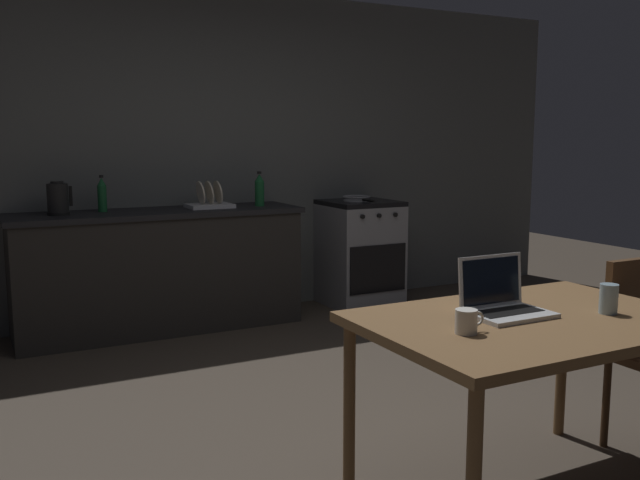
{
  "coord_description": "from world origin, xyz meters",
  "views": [
    {
      "loc": [
        -1.84,
        -2.82,
        1.45
      ],
      "look_at": [
        0.06,
        0.85,
        0.84
      ],
      "focal_mm": 38.97,
      "sensor_mm": 36.0,
      "label": 1
    }
  ],
  "objects_px": {
    "laptop": "(504,303)",
    "frying_pan": "(357,198)",
    "electric_kettle": "(58,199)",
    "coffee_mug": "(467,321)",
    "bottle": "(260,190)",
    "stove_oven": "(360,253)",
    "dining_table": "(531,335)",
    "bottle_b": "(102,194)",
    "drinking_glass": "(609,299)",
    "dish_rack": "(210,202)"
  },
  "relations": [
    {
      "from": "laptop",
      "to": "frying_pan",
      "type": "bearing_deg",
      "value": 60.37
    },
    {
      "from": "electric_kettle",
      "to": "coffee_mug",
      "type": "relative_size",
      "value": 1.99
    },
    {
      "from": "laptop",
      "to": "coffee_mug",
      "type": "relative_size",
      "value": 2.68
    },
    {
      "from": "bottle",
      "to": "frying_pan",
      "type": "height_order",
      "value": "bottle"
    },
    {
      "from": "stove_oven",
      "to": "dining_table",
      "type": "height_order",
      "value": "stove_oven"
    },
    {
      "from": "stove_oven",
      "to": "dining_table",
      "type": "bearing_deg",
      "value": -109.21
    },
    {
      "from": "stove_oven",
      "to": "frying_pan",
      "type": "bearing_deg",
      "value": -151.21
    },
    {
      "from": "laptop",
      "to": "frying_pan",
      "type": "relative_size",
      "value": 0.78
    },
    {
      "from": "bottle",
      "to": "bottle_b",
      "type": "distance_m",
      "value": 1.2
    },
    {
      "from": "frying_pan",
      "to": "drinking_glass",
      "type": "distance_m",
      "value": 3.34
    },
    {
      "from": "laptop",
      "to": "bottle",
      "type": "bearing_deg",
      "value": 76.42
    },
    {
      "from": "bottle",
      "to": "drinking_glass",
      "type": "relative_size",
      "value": 2.3
    },
    {
      "from": "bottle",
      "to": "bottle_b",
      "type": "bearing_deg",
      "value": 173.77
    },
    {
      "from": "bottle",
      "to": "frying_pan",
      "type": "relative_size",
      "value": 0.67
    },
    {
      "from": "drinking_glass",
      "to": "bottle",
      "type": "bearing_deg",
      "value": 92.87
    },
    {
      "from": "bottle",
      "to": "coffee_mug",
      "type": "relative_size",
      "value": 2.3
    },
    {
      "from": "electric_kettle",
      "to": "coffee_mug",
      "type": "bearing_deg",
      "value": -73.23
    },
    {
      "from": "laptop",
      "to": "stove_oven",
      "type": "bearing_deg",
      "value": 59.74
    },
    {
      "from": "stove_oven",
      "to": "bottle_b",
      "type": "relative_size",
      "value": 3.4
    },
    {
      "from": "laptop",
      "to": "frying_pan",
      "type": "distance_m",
      "value": 3.28
    },
    {
      "from": "coffee_mug",
      "to": "drinking_glass",
      "type": "relative_size",
      "value": 1.0
    },
    {
      "from": "frying_pan",
      "to": "drinking_glass",
      "type": "relative_size",
      "value": 3.44
    },
    {
      "from": "bottle",
      "to": "bottle_b",
      "type": "height_order",
      "value": "bottle"
    },
    {
      "from": "stove_oven",
      "to": "coffee_mug",
      "type": "xyz_separation_m",
      "value": [
        -1.48,
        -3.25,
        0.34
      ]
    },
    {
      "from": "laptop",
      "to": "bottle_b",
      "type": "relative_size",
      "value": 1.19
    },
    {
      "from": "frying_pan",
      "to": "coffee_mug",
      "type": "distance_m",
      "value": 3.53
    },
    {
      "from": "stove_oven",
      "to": "coffee_mug",
      "type": "height_order",
      "value": "stove_oven"
    },
    {
      "from": "dish_rack",
      "to": "drinking_glass",
      "type": "bearing_deg",
      "value": -80.31
    },
    {
      "from": "laptop",
      "to": "coffee_mug",
      "type": "height_order",
      "value": "laptop"
    },
    {
      "from": "dish_rack",
      "to": "bottle",
      "type": "bearing_deg",
      "value": -7.15
    },
    {
      "from": "laptop",
      "to": "electric_kettle",
      "type": "relative_size",
      "value": 1.35
    },
    {
      "from": "stove_oven",
      "to": "electric_kettle",
      "type": "height_order",
      "value": "electric_kettle"
    },
    {
      "from": "frying_pan",
      "to": "coffee_mug",
      "type": "xyz_separation_m",
      "value": [
        -1.44,
        -3.22,
        -0.14
      ]
    },
    {
      "from": "dish_rack",
      "to": "dining_table",
      "type": "bearing_deg",
      "value": -85.6
    },
    {
      "from": "laptop",
      "to": "drinking_glass",
      "type": "xyz_separation_m",
      "value": [
        0.38,
        -0.18,
        0.01
      ]
    },
    {
      "from": "frying_pan",
      "to": "laptop",
      "type": "bearing_deg",
      "value": -110.18
    },
    {
      "from": "laptop",
      "to": "electric_kettle",
      "type": "bearing_deg",
      "value": 103.04
    },
    {
      "from": "drinking_glass",
      "to": "dish_rack",
      "type": "height_order",
      "value": "dish_rack"
    },
    {
      "from": "dining_table",
      "to": "bottle",
      "type": "xyz_separation_m",
      "value": [
        0.15,
        3.14,
        0.36
      ]
    },
    {
      "from": "laptop",
      "to": "dish_rack",
      "type": "height_order",
      "value": "dish_rack"
    },
    {
      "from": "frying_pan",
      "to": "bottle_b",
      "type": "relative_size",
      "value": 1.53
    },
    {
      "from": "dining_table",
      "to": "dish_rack",
      "type": "xyz_separation_m",
      "value": [
        -0.25,
        3.19,
        0.28
      ]
    },
    {
      "from": "electric_kettle",
      "to": "bottle_b",
      "type": "relative_size",
      "value": 0.88
    },
    {
      "from": "laptop",
      "to": "dish_rack",
      "type": "bearing_deg",
      "value": 83.83
    },
    {
      "from": "coffee_mug",
      "to": "bottle_b",
      "type": "xyz_separation_m",
      "value": [
        -0.66,
        3.33,
        0.24
      ]
    },
    {
      "from": "dining_table",
      "to": "frying_pan",
      "type": "height_order",
      "value": "frying_pan"
    },
    {
      "from": "electric_kettle",
      "to": "frying_pan",
      "type": "relative_size",
      "value": 0.57
    },
    {
      "from": "drinking_glass",
      "to": "bottle_b",
      "type": "relative_size",
      "value": 0.44
    },
    {
      "from": "frying_pan",
      "to": "drinking_glass",
      "type": "bearing_deg",
      "value": -102.92
    },
    {
      "from": "dining_table",
      "to": "bottle_b",
      "type": "relative_size",
      "value": 4.89
    }
  ]
}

